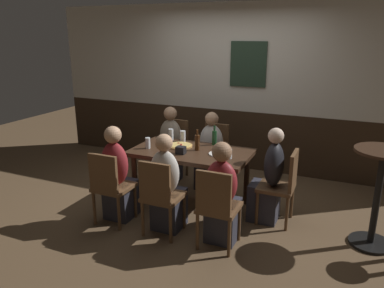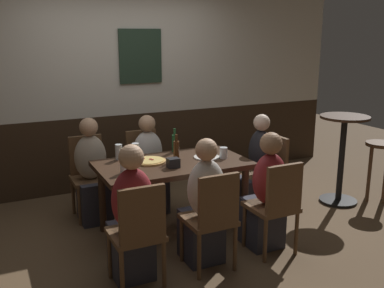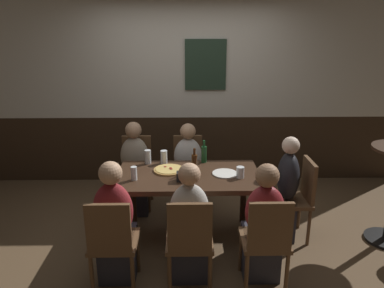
{
  "view_description": "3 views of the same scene",
  "coord_description": "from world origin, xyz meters",
  "px_view_note": "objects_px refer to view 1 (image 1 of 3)",
  "views": [
    {
      "loc": [
        1.78,
        -4.02,
        2.15
      ],
      "look_at": [
        0.02,
        -0.03,
        0.84
      ],
      "focal_mm": 34.7,
      "sensor_mm": 36.0,
      "label": 1
    },
    {
      "loc": [
        -1.64,
        -3.82,
        1.96
      ],
      "look_at": [
        0.22,
        0.02,
        0.89
      ],
      "focal_mm": 41.3,
      "sensor_mm": 36.0,
      "label": 2
    },
    {
      "loc": [
        -0.03,
        -3.55,
        2.21
      ],
      "look_at": [
        0.04,
        0.11,
        1.03
      ],
      "focal_mm": 34.78,
      "sensor_mm": 36.0,
      "label": 3
    }
  ],
  "objects_px": {
    "person_mid_far": "(210,156)",
    "beer_glass_half": "(171,135)",
    "person_right_near": "(222,200)",
    "person_mid_near": "(167,190)",
    "dining_table": "(191,158)",
    "pizza": "(180,146)",
    "person_head_east": "(269,183)",
    "chair_mid_near": "(160,194)",
    "chair_left_near": "(110,184)",
    "chair_head_east": "(283,183)",
    "chair_left_far": "(174,145)",
    "person_left_near": "(118,180)",
    "side_bar_table": "(378,191)",
    "chair_right_near": "(217,205)",
    "plate_white_large": "(220,154)",
    "condiment_caddy": "(181,150)",
    "chair_mid_far": "(214,151)",
    "beer_glass_tall": "(229,154)",
    "beer_bottle_brown": "(197,142)",
    "beer_bottle_green": "(214,137)",
    "person_left_far": "(169,150)",
    "pint_glass_amber": "(148,144)"
  },
  "relations": [
    {
      "from": "chair_mid_near",
      "to": "condiment_caddy",
      "type": "distance_m",
      "value": 0.73
    },
    {
      "from": "chair_right_near",
      "to": "beer_glass_half",
      "type": "distance_m",
      "value": 1.62
    },
    {
      "from": "chair_left_far",
      "to": "beer_bottle_brown",
      "type": "bearing_deg",
      "value": -47.73
    },
    {
      "from": "pizza",
      "to": "beer_glass_half",
      "type": "relative_size",
      "value": 2.09
    },
    {
      "from": "person_left_far",
      "to": "beer_glass_half",
      "type": "relative_size",
      "value": 7.2
    },
    {
      "from": "chair_right_near",
      "to": "person_right_near",
      "type": "height_order",
      "value": "person_right_near"
    },
    {
      "from": "chair_right_near",
      "to": "chair_left_far",
      "type": "distance_m",
      "value": 2.1
    },
    {
      "from": "beer_glass_tall",
      "to": "plate_white_large",
      "type": "height_order",
      "value": "beer_glass_tall"
    },
    {
      "from": "person_right_near",
      "to": "condiment_caddy",
      "type": "xyz_separation_m",
      "value": [
        -0.71,
        0.5,
        0.31
      ]
    },
    {
      "from": "chair_head_east",
      "to": "beer_glass_half",
      "type": "relative_size",
      "value": 5.68
    },
    {
      "from": "chair_head_east",
      "to": "chair_left_far",
      "type": "bearing_deg",
      "value": 155.31
    },
    {
      "from": "person_head_east",
      "to": "chair_mid_near",
      "type": "bearing_deg",
      "value": -140.09
    },
    {
      "from": "person_right_near",
      "to": "person_mid_near",
      "type": "xyz_separation_m",
      "value": [
        -0.65,
        -0.0,
        0.0
      ]
    },
    {
      "from": "person_right_near",
      "to": "beer_bottle_green",
      "type": "distance_m",
      "value": 1.18
    },
    {
      "from": "person_mid_near",
      "to": "side_bar_table",
      "type": "bearing_deg",
      "value": 14.93
    },
    {
      "from": "chair_mid_near",
      "to": "chair_right_near",
      "type": "bearing_deg",
      "value": 0.0
    },
    {
      "from": "person_right_near",
      "to": "person_mid_far",
      "type": "distance_m",
      "value": 1.47
    },
    {
      "from": "chair_head_east",
      "to": "plate_white_large",
      "type": "bearing_deg",
      "value": 179.63
    },
    {
      "from": "dining_table",
      "to": "pizza",
      "type": "distance_m",
      "value": 0.25
    },
    {
      "from": "person_right_near",
      "to": "chair_mid_far",
      "type": "bearing_deg",
      "value": 113.48
    },
    {
      "from": "dining_table",
      "to": "side_bar_table",
      "type": "height_order",
      "value": "side_bar_table"
    },
    {
      "from": "beer_bottle_brown",
      "to": "pizza",
      "type": "bearing_deg",
      "value": 168.22
    },
    {
      "from": "chair_right_near",
      "to": "condiment_caddy",
      "type": "height_order",
      "value": "chair_right_near"
    },
    {
      "from": "chair_mid_far",
      "to": "chair_left_near",
      "type": "bearing_deg",
      "value": -111.38
    },
    {
      "from": "chair_mid_far",
      "to": "plate_white_large",
      "type": "relative_size",
      "value": 3.35
    },
    {
      "from": "chair_right_near",
      "to": "beer_bottle_brown",
      "type": "relative_size",
      "value": 3.33
    },
    {
      "from": "chair_mid_far",
      "to": "beer_bottle_green",
      "type": "xyz_separation_m",
      "value": [
        0.18,
        -0.48,
        0.34
      ]
    },
    {
      "from": "person_mid_far",
      "to": "beer_glass_half",
      "type": "height_order",
      "value": "person_mid_far"
    },
    {
      "from": "dining_table",
      "to": "condiment_caddy",
      "type": "distance_m",
      "value": 0.22
    },
    {
      "from": "person_head_east",
      "to": "person_left_near",
      "type": "bearing_deg",
      "value": -157.89
    },
    {
      "from": "person_left_near",
      "to": "side_bar_table",
      "type": "height_order",
      "value": "person_left_near"
    },
    {
      "from": "person_head_east",
      "to": "person_mid_far",
      "type": "bearing_deg",
      "value": 146.18
    },
    {
      "from": "chair_mid_far",
      "to": "pint_glass_amber",
      "type": "distance_m",
      "value": 1.14
    },
    {
      "from": "plate_white_large",
      "to": "person_mid_near",
      "type": "bearing_deg",
      "value": -119.4
    },
    {
      "from": "dining_table",
      "to": "beer_bottle_brown",
      "type": "height_order",
      "value": "beer_bottle_brown"
    },
    {
      "from": "chair_left_near",
      "to": "pizza",
      "type": "height_order",
      "value": "chair_left_near"
    },
    {
      "from": "beer_glass_half",
      "to": "side_bar_table",
      "type": "relative_size",
      "value": 0.15
    },
    {
      "from": "chair_left_far",
      "to": "person_left_near",
      "type": "xyz_separation_m",
      "value": [
        -0.0,
        -1.49,
        -0.01
      ]
    },
    {
      "from": "chair_left_near",
      "to": "pizza",
      "type": "distance_m",
      "value": 1.06
    },
    {
      "from": "chair_mid_far",
      "to": "beer_glass_half",
      "type": "relative_size",
      "value": 5.68
    },
    {
      "from": "chair_mid_near",
      "to": "chair_left_far",
      "type": "bearing_deg",
      "value": 111.38
    },
    {
      "from": "person_right_near",
      "to": "condiment_caddy",
      "type": "bearing_deg",
      "value": 144.91
    },
    {
      "from": "person_right_near",
      "to": "beer_glass_tall",
      "type": "distance_m",
      "value": 0.67
    },
    {
      "from": "person_left_near",
      "to": "person_left_far",
      "type": "relative_size",
      "value": 1.03
    },
    {
      "from": "chair_right_near",
      "to": "person_left_far",
      "type": "distance_m",
      "value": 1.97
    },
    {
      "from": "chair_left_far",
      "to": "beer_glass_tall",
      "type": "relative_size",
      "value": 7.78
    },
    {
      "from": "pint_glass_amber",
      "to": "person_left_near",
      "type": "bearing_deg",
      "value": -101.4
    },
    {
      "from": "chair_left_near",
      "to": "dining_table",
      "type": "bearing_deg",
      "value": 51.94
    },
    {
      "from": "beer_bottle_green",
      "to": "person_mid_near",
      "type": "bearing_deg",
      "value": -99.85
    },
    {
      "from": "person_right_near",
      "to": "person_head_east",
      "type": "bearing_deg",
      "value": 62.79
    }
  ]
}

